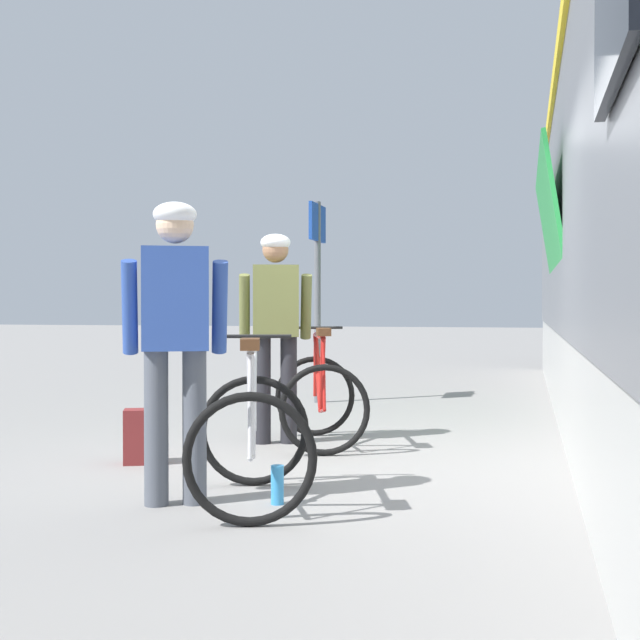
{
  "coord_description": "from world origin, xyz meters",
  "views": [
    {
      "loc": [
        1.17,
        -6.07,
        1.16
      ],
      "look_at": [
        -0.35,
        0.27,
        1.05
      ],
      "focal_mm": 47.88,
      "sensor_mm": 36.0,
      "label": 1
    }
  ],
  "objects_px": {
    "bicycle_far_red": "(320,397)",
    "water_bottle_near_the_bikes": "(277,485)",
    "backpack_on_platform": "(143,436)",
    "cyclist_far_in_olive": "(276,318)",
    "cyclist_near_in_blue": "(175,324)",
    "bicycle_near_silver": "(252,436)",
    "platform_sign_post": "(317,267)"
  },
  "relations": [
    {
      "from": "cyclist_near_in_blue",
      "to": "water_bottle_near_the_bikes",
      "type": "relative_size",
      "value": 7.75
    },
    {
      "from": "bicycle_near_silver",
      "to": "water_bottle_near_the_bikes",
      "type": "height_order",
      "value": "bicycle_near_silver"
    },
    {
      "from": "cyclist_far_in_olive",
      "to": "water_bottle_near_the_bikes",
      "type": "height_order",
      "value": "cyclist_far_in_olive"
    },
    {
      "from": "cyclist_near_in_blue",
      "to": "platform_sign_post",
      "type": "distance_m",
      "value": 5.32
    },
    {
      "from": "cyclist_far_in_olive",
      "to": "bicycle_far_red",
      "type": "relative_size",
      "value": 1.42
    },
    {
      "from": "bicycle_far_red",
      "to": "water_bottle_near_the_bikes",
      "type": "bearing_deg",
      "value": -83.14
    },
    {
      "from": "cyclist_far_in_olive",
      "to": "water_bottle_near_the_bikes",
      "type": "relative_size",
      "value": 7.75
    },
    {
      "from": "cyclist_near_in_blue",
      "to": "backpack_on_platform",
      "type": "relative_size",
      "value": 4.4
    },
    {
      "from": "cyclist_near_in_blue",
      "to": "platform_sign_post",
      "type": "relative_size",
      "value": 0.73
    },
    {
      "from": "cyclist_near_in_blue",
      "to": "bicycle_far_red",
      "type": "bearing_deg",
      "value": 81.78
    },
    {
      "from": "bicycle_near_silver",
      "to": "backpack_on_platform",
      "type": "xyz_separation_m",
      "value": [
        -1.18,
        1.04,
        -0.2
      ]
    },
    {
      "from": "cyclist_near_in_blue",
      "to": "cyclist_far_in_olive",
      "type": "bearing_deg",
      "value": 91.54
    },
    {
      "from": "backpack_on_platform",
      "to": "cyclist_near_in_blue",
      "type": "bearing_deg",
      "value": -78.34
    },
    {
      "from": "water_bottle_near_the_bikes",
      "to": "bicycle_far_red",
      "type": "bearing_deg",
      "value": 96.86
    },
    {
      "from": "platform_sign_post",
      "to": "cyclist_far_in_olive",
      "type": "bearing_deg",
      "value": -82.96
    },
    {
      "from": "bicycle_far_red",
      "to": "backpack_on_platform",
      "type": "bearing_deg",
      "value": -134.11
    },
    {
      "from": "bicycle_near_silver",
      "to": "platform_sign_post",
      "type": "height_order",
      "value": "platform_sign_post"
    },
    {
      "from": "backpack_on_platform",
      "to": "platform_sign_post",
      "type": "distance_m",
      "value": 4.38
    },
    {
      "from": "platform_sign_post",
      "to": "bicycle_near_silver",
      "type": "bearing_deg",
      "value": -80.46
    },
    {
      "from": "cyclist_far_in_olive",
      "to": "bicycle_near_silver",
      "type": "height_order",
      "value": "cyclist_far_in_olive"
    },
    {
      "from": "cyclist_near_in_blue",
      "to": "bicycle_near_silver",
      "type": "height_order",
      "value": "cyclist_near_in_blue"
    },
    {
      "from": "cyclist_far_in_olive",
      "to": "platform_sign_post",
      "type": "xyz_separation_m",
      "value": [
        -0.37,
        3.02,
        0.57
      ]
    },
    {
      "from": "water_bottle_near_the_bikes",
      "to": "platform_sign_post",
      "type": "distance_m",
      "value": 5.45
    },
    {
      "from": "cyclist_far_in_olive",
      "to": "platform_sign_post",
      "type": "relative_size",
      "value": 0.73
    },
    {
      "from": "bicycle_far_red",
      "to": "cyclist_near_in_blue",
      "type": "bearing_deg",
      "value": -98.22
    },
    {
      "from": "bicycle_near_silver",
      "to": "platform_sign_post",
      "type": "distance_m",
      "value": 5.39
    },
    {
      "from": "cyclist_far_in_olive",
      "to": "backpack_on_platform",
      "type": "relative_size",
      "value": 4.4
    },
    {
      "from": "backpack_on_platform",
      "to": "platform_sign_post",
      "type": "relative_size",
      "value": 0.17
    },
    {
      "from": "bicycle_far_red",
      "to": "backpack_on_platform",
      "type": "xyz_separation_m",
      "value": [
        -1.07,
        -1.1,
        -0.2
      ]
    },
    {
      "from": "cyclist_near_in_blue",
      "to": "bicycle_far_red",
      "type": "relative_size",
      "value": 1.42
    },
    {
      "from": "backpack_on_platform",
      "to": "platform_sign_post",
      "type": "bearing_deg",
      "value": 64.41
    },
    {
      "from": "cyclist_near_in_blue",
      "to": "bicycle_near_silver",
      "type": "xyz_separation_m",
      "value": [
        0.43,
        0.1,
        -0.65
      ]
    }
  ]
}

